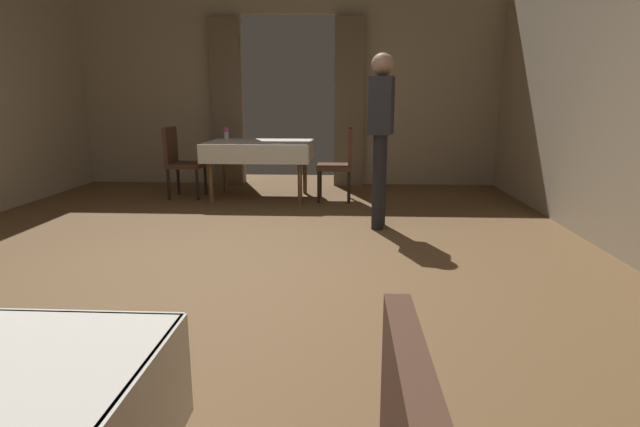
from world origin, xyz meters
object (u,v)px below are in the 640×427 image
(chair_mid_left, at_px, (180,159))
(person_waiter_by_doorway, at_px, (381,126))
(flower_vase_mid, at_px, (226,133))
(dining_table_mid, at_px, (259,148))
(chair_mid_right, at_px, (341,161))
(plate_mid_b, at_px, (278,143))

(chair_mid_left, bearing_deg, person_waiter_by_doorway, -29.87)
(flower_vase_mid, relative_size, person_waiter_by_doorway, 0.10)
(dining_table_mid, height_order, chair_mid_right, chair_mid_right)
(flower_vase_mid, bearing_deg, chair_mid_left, -159.82)
(dining_table_mid, bearing_deg, flower_vase_mid, 156.28)
(chair_mid_right, xyz_separation_m, person_waiter_by_doorway, (0.41, -1.36, 0.51))
(dining_table_mid, height_order, chair_mid_left, chair_mid_left)
(dining_table_mid, bearing_deg, plate_mid_b, -48.46)
(person_waiter_by_doorway, bearing_deg, dining_table_mid, 135.26)
(dining_table_mid, distance_m, person_waiter_by_doorway, 2.10)
(chair_mid_left, xyz_separation_m, flower_vase_mid, (0.58, 0.21, 0.33))
(plate_mid_b, height_order, person_waiter_by_doorway, person_waiter_by_doorway)
(dining_table_mid, relative_size, plate_mid_b, 7.09)
(chair_mid_right, height_order, person_waiter_by_doorway, person_waiter_by_doorway)
(dining_table_mid, relative_size, chair_mid_right, 1.46)
(chair_mid_left, height_order, flower_vase_mid, chair_mid_left)
(chair_mid_left, bearing_deg, dining_table_mid, 0.08)
(dining_table_mid, bearing_deg, person_waiter_by_doorway, -44.74)
(chair_mid_right, xyz_separation_m, plate_mid_b, (-0.78, -0.23, 0.24))
(chair_mid_left, bearing_deg, flower_vase_mid, 20.18)
(person_waiter_by_doorway, bearing_deg, chair_mid_left, 150.13)
(chair_mid_right, distance_m, plate_mid_b, 0.84)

